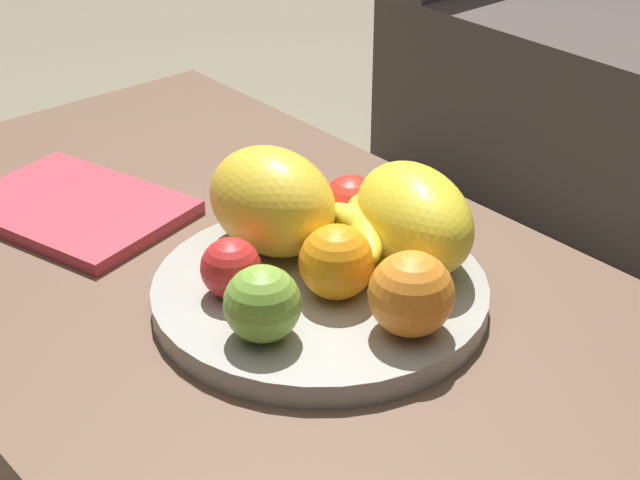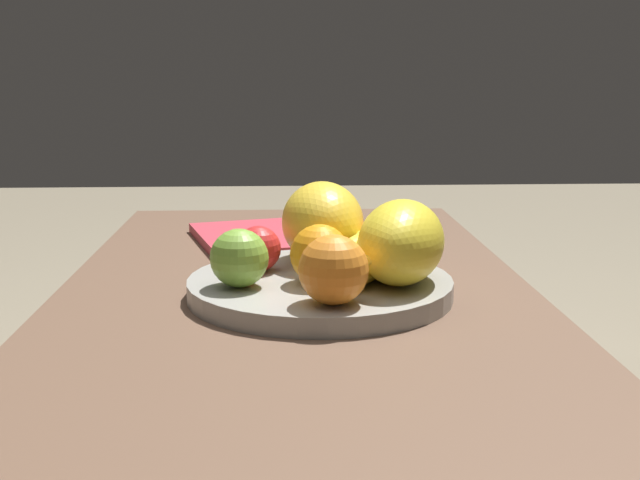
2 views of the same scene
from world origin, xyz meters
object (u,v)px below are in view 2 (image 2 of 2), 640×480
at_px(apple_right, 386,242).
at_px(banana_bunch, 369,255).
at_px(fruit_bowl, 320,287).
at_px(orange_left, 333,270).
at_px(magazine, 254,238).
at_px(apple_left, 258,249).
at_px(coffee_table, 296,316).
at_px(orange_front, 320,254).
at_px(melon_large_front, 323,222).
at_px(apple_front, 239,258).
at_px(melon_smaller_beside, 401,242).

xyz_separation_m(apple_right, banana_bunch, (0.07, -0.03, -0.00)).
bearing_deg(fruit_bowl, orange_left, 4.64).
bearing_deg(magazine, apple_right, 19.08).
height_order(apple_left, banana_bunch, same).
relative_size(fruit_bowl, magazine, 1.37).
bearing_deg(fruit_bowl, coffee_table, -153.38).
bearing_deg(apple_left, orange_front, 49.41).
relative_size(fruit_bowl, orange_front, 4.55).
bearing_deg(apple_right, melon_large_front, -106.85).
bearing_deg(apple_right, apple_front, -63.00).
relative_size(fruit_bowl, apple_left, 5.62).
bearing_deg(apple_front, apple_right, 117.00).
distance_m(coffee_table, melon_large_front, 0.13).
distance_m(orange_left, apple_right, 0.20).
height_order(coffee_table, apple_right, apple_right).
distance_m(melon_large_front, magazine, 0.28).
height_order(coffee_table, fruit_bowl, fruit_bowl).
distance_m(apple_left, apple_right, 0.17).
relative_size(fruit_bowl, melon_large_front, 2.23).
height_order(banana_bunch, magazine, banana_bunch).
distance_m(fruit_bowl, banana_bunch, 0.08).
relative_size(apple_front, apple_right, 1.09).
height_order(melon_smaller_beside, apple_right, melon_smaller_beside).
bearing_deg(fruit_bowl, orange_front, -3.19).
xyz_separation_m(orange_front, apple_left, (-0.07, -0.08, -0.01)).
xyz_separation_m(orange_left, apple_left, (-0.16, -0.09, -0.01)).
bearing_deg(melon_smaller_beside, apple_front, -87.92).
xyz_separation_m(apple_front, apple_right, (-0.10, 0.19, -0.00)).
distance_m(fruit_bowl, orange_left, 0.13).
relative_size(melon_large_front, banana_bunch, 0.91).
height_order(fruit_bowl, orange_left, orange_left).
distance_m(coffee_table, magazine, 0.29).
distance_m(melon_smaller_beside, apple_right, 0.09).
bearing_deg(fruit_bowl, apple_right, 123.25).
relative_size(orange_left, apple_right, 1.21).
bearing_deg(banana_bunch, apple_right, 155.22).
distance_m(coffee_table, apple_front, 0.16).
distance_m(fruit_bowl, melon_large_front, 0.11).
relative_size(orange_left, banana_bunch, 0.48).
bearing_deg(coffee_table, apple_front, -36.37).
relative_size(melon_smaller_beside, apple_right, 2.46).
bearing_deg(orange_left, melon_smaller_beside, 134.16).
height_order(apple_front, magazine, apple_front).
bearing_deg(apple_right, fruit_bowl, -56.75).
xyz_separation_m(orange_left, banana_bunch, (-0.11, 0.05, -0.01)).
relative_size(melon_large_front, orange_front, 2.04).
bearing_deg(melon_large_front, banana_bunch, 29.98).
xyz_separation_m(orange_left, apple_front, (-0.08, -0.11, -0.00)).
bearing_deg(apple_front, banana_bunch, 100.79).
height_order(melon_large_front, magazine, melon_large_front).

